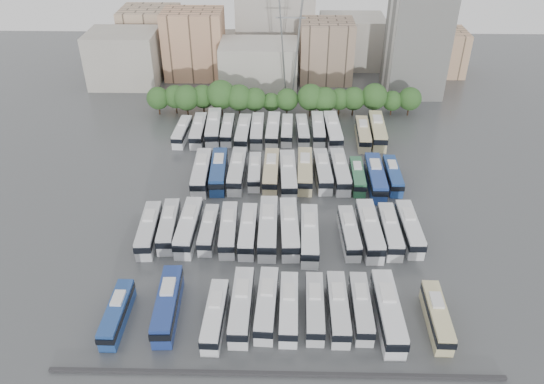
{
  "coord_description": "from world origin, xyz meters",
  "views": [
    {
      "loc": [
        0.42,
        -75.09,
        54.37
      ],
      "look_at": [
        -1.3,
        3.53,
        3.0
      ],
      "focal_mm": 35.0,
      "sensor_mm": 36.0,
      "label": 1
    }
  ],
  "objects_px": {
    "electricity_pylon": "(290,28)",
    "bus_r3_s5": "(257,130)",
    "bus_r1_s12": "(390,230)",
    "bus_r3_s10": "(333,131)",
    "bus_r1_s1": "(169,225)",
    "bus_r3_s0": "(182,131)",
    "bus_r0_s5": "(242,305)",
    "bus_r2_s3": "(219,171)",
    "bus_r2_s6": "(271,171)",
    "bus_r0_s6": "(267,304)",
    "bus_r2_s9": "(323,171)",
    "bus_r0_s0": "(117,313)",
    "bus_r3_s4": "(243,132)",
    "bus_r1_s2": "(189,226)",
    "bus_r2_s12": "(376,177)",
    "bus_r3_s6": "(273,130)",
    "bus_r0_s2": "(168,304)",
    "bus_r3_s13": "(377,130)",
    "bus_r0_s11": "(388,312)",
    "bus_r2_s4": "(237,170)",
    "bus_r1_s13": "(409,228)",
    "bus_r1_s6": "(268,227)",
    "bus_r1_s10": "(349,232)",
    "bus_r0_s8": "(315,307)",
    "bus_r0_s4": "(215,315)",
    "bus_r1_s8": "(309,234)",
    "bus_r0_s13": "(437,316)",
    "bus_r2_s8": "(305,170)",
    "bus_r2_s11": "(357,176)",
    "bus_r2_s7": "(288,174)",
    "bus_r3_s2": "(214,127)",
    "bus_r1_s4": "(229,229)",
    "bus_r3_s8": "(302,130)",
    "bus_r3_s9": "(318,129)",
    "bus_r2_s5": "(255,171)",
    "bus_r2_s13": "(393,175)",
    "bus_r2_s2": "(202,172)",
    "bus_r3_s7": "(287,130)",
    "apartment_tower": "(417,42)",
    "bus_r3_s1": "(199,130)",
    "bus_r1_s3": "(209,229)",
    "bus_r1_s11": "(369,230)",
    "bus_r0_s10": "(361,307)",
    "bus_r0_s7": "(289,308)",
    "bus_r2_s10": "(340,171)"
  },
  "relations": [
    {
      "from": "bus_r2_s9",
      "to": "bus_r1_s13",
      "type": "bearing_deg",
      "value": -56.19
    },
    {
      "from": "apartment_tower",
      "to": "bus_r0_s4",
      "type": "relative_size",
      "value": 2.28
    },
    {
      "from": "bus_r0_s4",
      "to": "bus_r1_s8",
      "type": "bearing_deg",
      "value": 54.74
    },
    {
      "from": "bus_r0_s8",
      "to": "bus_r3_s2",
      "type": "distance_m",
      "value": 57.78
    },
    {
      "from": "bus_r2_s13",
      "to": "bus_r1_s10",
      "type": "bearing_deg",
      "value": -118.8
    },
    {
      "from": "bus_r1_s2",
      "to": "bus_r2_s4",
      "type": "xyz_separation_m",
      "value": [
        6.59,
        18.16,
        0.01
      ]
    },
    {
      "from": "bus_r0_s2",
      "to": "bus_r2_s12",
      "type": "xyz_separation_m",
      "value": [
        33.12,
        33.87,
        0.09
      ]
    },
    {
      "from": "bus_r0_s13",
      "to": "bus_r1_s13",
      "type": "bearing_deg",
      "value": 91.28
    },
    {
      "from": "bus_r2_s9",
      "to": "bus_r3_s4",
      "type": "distance_m",
      "value": 22.94
    },
    {
      "from": "bus_r0_s8",
      "to": "bus_r2_s3",
      "type": "bearing_deg",
      "value": 116.91
    },
    {
      "from": "bus_r3_s5",
      "to": "bus_r1_s6",
      "type": "bearing_deg",
      "value": -84.66
    },
    {
      "from": "bus_r1_s6",
      "to": "bus_r1_s10",
      "type": "xyz_separation_m",
      "value": [
        13.21,
        -0.67,
        -0.34
      ]
    },
    {
      "from": "bus_r0_s10",
      "to": "bus_r1_s1",
      "type": "bearing_deg",
      "value": 149.78
    },
    {
      "from": "bus_r3_s0",
      "to": "bus_r0_s0",
      "type": "bearing_deg",
      "value": -87.14
    },
    {
      "from": "bus_r0_s8",
      "to": "bus_r3_s1",
      "type": "bearing_deg",
      "value": 115.06
    },
    {
      "from": "bus_r1_s6",
      "to": "bus_r2_s5",
      "type": "relative_size",
      "value": 1.26
    },
    {
      "from": "bus_r1_s6",
      "to": "bus_r1_s4",
      "type": "bearing_deg",
      "value": -177.13
    },
    {
      "from": "bus_r2_s12",
      "to": "bus_r3_s6",
      "type": "relative_size",
      "value": 1.05
    },
    {
      "from": "bus_r1_s11",
      "to": "bus_r2_s6",
      "type": "bearing_deg",
      "value": 130.41
    },
    {
      "from": "bus_r0_s5",
      "to": "bus_r3_s10",
      "type": "height_order",
      "value": "bus_r3_s10"
    },
    {
      "from": "bus_r0_s11",
      "to": "bus_r2_s4",
      "type": "bearing_deg",
      "value": 121.74
    },
    {
      "from": "bus_r0_s5",
      "to": "bus_r2_s6",
      "type": "xyz_separation_m",
      "value": [
        3.19,
        35.67,
        0.06
      ]
    },
    {
      "from": "bus_r0_s2",
      "to": "bus_r2_s12",
      "type": "distance_m",
      "value": 47.37
    },
    {
      "from": "bus_r3_s8",
      "to": "bus_r3_s9",
      "type": "distance_m",
      "value": 3.51
    },
    {
      "from": "bus_r0_s5",
      "to": "bus_r2_s3",
      "type": "height_order",
      "value": "bus_r2_s3"
    },
    {
      "from": "bus_r2_s6",
      "to": "bus_r3_s8",
      "type": "height_order",
      "value": "bus_r2_s6"
    },
    {
      "from": "bus_r2_s11",
      "to": "bus_r2_s12",
      "type": "bearing_deg",
      "value": -14.69
    },
    {
      "from": "bus_r2_s3",
      "to": "bus_r2_s7",
      "type": "height_order",
      "value": "bus_r2_s7"
    },
    {
      "from": "bus_r0_s4",
      "to": "bus_r3_s13",
      "type": "xyz_separation_m",
      "value": [
        29.61,
        55.22,
        0.35
      ]
    },
    {
      "from": "bus_r1_s12",
      "to": "bus_r3_s10",
      "type": "bearing_deg",
      "value": 100.88
    },
    {
      "from": "bus_r3_s13",
      "to": "electricity_pylon",
      "type": "bearing_deg",
      "value": 137.08
    },
    {
      "from": "bus_r1_s1",
      "to": "bus_r3_s0",
      "type": "relative_size",
      "value": 1.06
    },
    {
      "from": "bus_r3_s4",
      "to": "bus_r1_s2",
      "type": "bearing_deg",
      "value": -99.61
    },
    {
      "from": "bus_r2_s8",
      "to": "bus_r2_s11",
      "type": "xyz_separation_m",
      "value": [
        10.01,
        -1.33,
        -0.34
      ]
    },
    {
      "from": "bus_r0_s2",
      "to": "bus_r3_s13",
      "type": "bearing_deg",
      "value": 53.78
    },
    {
      "from": "electricity_pylon",
      "to": "bus_r3_s5",
      "type": "bearing_deg",
      "value": -109.68
    },
    {
      "from": "electricity_pylon",
      "to": "bus_r3_s2",
      "type": "bearing_deg",
      "value": -131.73
    },
    {
      "from": "bus_r0_s7",
      "to": "bus_r2_s5",
      "type": "xyz_separation_m",
      "value": [
        -6.42,
        36.23,
        -0.11
      ]
    },
    {
      "from": "bus_r1_s3",
      "to": "bus_r1_s11",
      "type": "relative_size",
      "value": 0.81
    },
    {
      "from": "bus_r1_s12",
      "to": "bus_r2_s5",
      "type": "xyz_separation_m",
      "value": [
        -23.01,
        18.68,
        -0.19
      ]
    },
    {
      "from": "bus_r2_s2",
      "to": "bus_r3_s7",
      "type": "xyz_separation_m",
      "value": [
        16.43,
        19.11,
        -0.34
      ]
    },
    {
      "from": "bus_r0_s0",
      "to": "bus_r3_s10",
      "type": "xyz_separation_m",
      "value": [
        33.06,
        54.61,
        0.45
      ]
    },
    {
      "from": "bus_r0_s2",
      "to": "bus_r1_s6",
      "type": "bearing_deg",
      "value": 50.99
    },
    {
      "from": "bus_r0_s6",
      "to": "bus_r2_s9",
      "type": "distance_m",
      "value": 37.02
    },
    {
      "from": "bus_r0_s5",
      "to": "bus_r2_s6",
      "type": "distance_m",
      "value": 35.81
    },
    {
      "from": "bus_r3_s9",
      "to": "bus_r1_s10",
      "type": "bearing_deg",
      "value": -85.0
    },
    {
      "from": "bus_r1_s2",
      "to": "bus_r1_s10",
      "type": "bearing_deg",
      "value": -0.06
    },
    {
      "from": "bus_r0_s7",
      "to": "bus_r2_s10",
      "type": "xyz_separation_m",
      "value": [
        10.03,
        36.12,
        0.21
      ]
    },
    {
      "from": "bus_r0_s13",
      "to": "bus_r2_s4",
      "type": "distance_m",
      "value": 47.35
    },
    {
      "from": "bus_r3_s7",
      "to": "bus_r3_s8",
      "type": "xyz_separation_m",
      "value": [
        3.42,
        -0.23,
        0.04
      ]
    }
  ]
}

